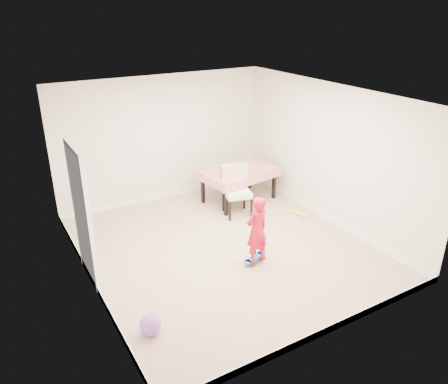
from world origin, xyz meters
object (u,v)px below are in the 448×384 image
skateboard (255,259)px  child (257,232)px  balloon (150,325)px  dining_table (239,185)px  dining_chair (237,191)px

skateboard → child: (-0.02, -0.06, 0.53)m
balloon → child: bearing=18.2°
dining_table → skateboard: 2.42m
dining_table → dining_chair: dining_chair is taller
dining_table → dining_chair: bearing=-133.6°
child → dining_table: bearing=-123.7°
dining_table → child: child is taller
dining_table → child: size_ratio=1.32×
dining_chair → dining_table: bearing=69.1°
dining_chair → child: bearing=-98.3°
dining_chair → skateboard: size_ratio=1.97×
dining_chair → child: size_ratio=0.87×
dining_chair → skateboard: 1.79m
dining_chair → balloon: size_ratio=3.56×
dining_table → balloon: size_ratio=5.38×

